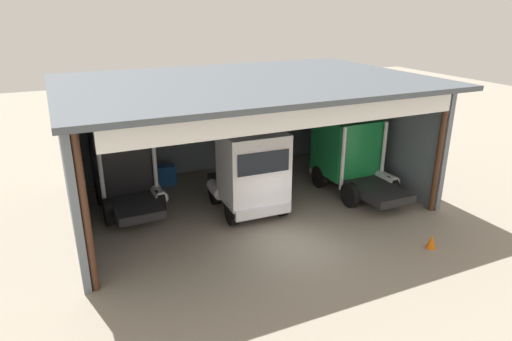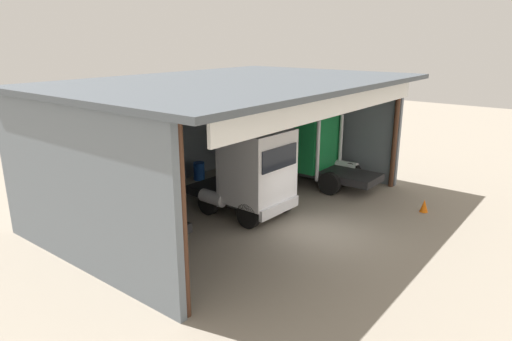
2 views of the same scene
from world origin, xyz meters
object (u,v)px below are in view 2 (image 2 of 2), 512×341
(truck_white_center_right_bay, at_px, (253,172))
(tool_cart, at_px, (133,196))
(oil_drum, at_px, (199,171))
(traffic_cone, at_px, (424,206))
(truck_black_center_left_bay, at_px, (113,188))
(truck_green_yard_outside, at_px, (312,148))

(truck_white_center_right_bay, xyz_separation_m, tool_cart, (-2.48, 4.85, -1.42))
(truck_white_center_right_bay, height_order, tool_cart, truck_white_center_right_bay)
(oil_drum, bearing_deg, traffic_cone, -76.21)
(truck_black_center_left_bay, distance_m, tool_cart, 3.17)
(truck_black_center_left_bay, bearing_deg, truck_green_yard_outside, -15.17)
(truck_green_yard_outside, height_order, traffic_cone, truck_green_yard_outside)
(traffic_cone, bearing_deg, truck_green_yard_outside, 84.29)
(truck_black_center_left_bay, distance_m, traffic_cone, 13.00)
(truck_black_center_left_bay, height_order, truck_green_yard_outside, truck_green_yard_outside)
(traffic_cone, bearing_deg, tool_cart, 125.29)
(oil_drum, distance_m, tool_cart, 4.72)
(truck_green_yard_outside, relative_size, oil_drum, 5.60)
(traffic_cone, bearing_deg, truck_black_center_left_bay, 138.09)
(truck_white_center_right_bay, height_order, truck_green_yard_outside, truck_white_center_right_bay)
(truck_white_center_right_bay, distance_m, traffic_cone, 7.62)
(truck_green_yard_outside, bearing_deg, oil_drum, 124.33)
(truck_black_center_left_bay, distance_m, truck_white_center_right_bay, 5.58)
(truck_black_center_left_bay, relative_size, truck_green_yard_outside, 0.91)
(tool_cart, bearing_deg, traffic_cone, -54.71)
(truck_green_yard_outside, bearing_deg, traffic_cone, -95.40)
(truck_black_center_left_bay, distance_m, truck_green_yard_outside, 10.52)
(truck_black_center_left_bay, distance_m, oil_drum, 7.43)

